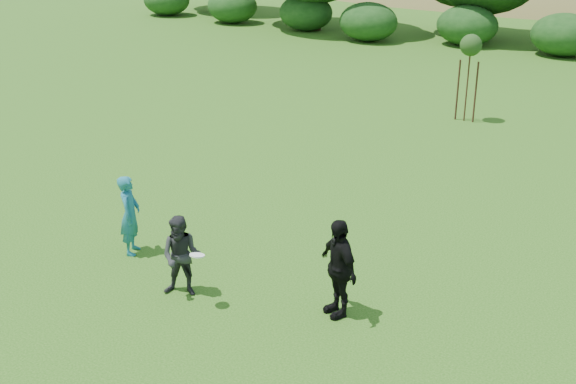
% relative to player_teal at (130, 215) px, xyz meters
% --- Properties ---
extents(ground, '(120.00, 120.00, 0.00)m').
position_rel_player_teal_xyz_m(ground, '(2.42, -0.80, -0.84)').
color(ground, '#19470C').
rests_on(ground, ground).
extents(player_teal, '(0.65, 0.73, 1.68)m').
position_rel_player_teal_xyz_m(player_teal, '(0.00, 0.00, 0.00)').
color(player_teal, '#1C697F').
rests_on(player_teal, ground).
extents(player_grey, '(0.92, 0.83, 1.55)m').
position_rel_player_teal_xyz_m(player_grey, '(1.99, -0.79, -0.06)').
color(player_grey, '#29292B').
rests_on(player_grey, ground).
extents(player_black, '(1.13, 0.94, 1.81)m').
position_rel_player_teal_xyz_m(player_black, '(4.73, 0.10, 0.06)').
color(player_black, black).
rests_on(player_black, ground).
extents(frisbee, '(0.27, 0.27, 0.08)m').
position_rel_player_teal_xyz_m(frisbee, '(2.51, -0.97, 0.18)').
color(frisbee, white).
rests_on(frisbee, ground).
extents(sapling, '(0.70, 0.70, 2.85)m').
position_rel_player_teal_xyz_m(sapling, '(2.66, 12.96, 1.58)').
color(sapling, '#3D2117').
rests_on(sapling, ground).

